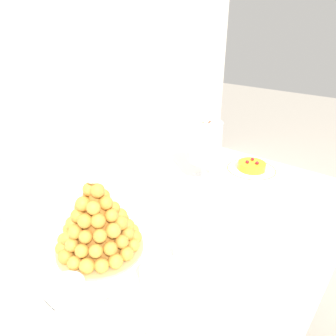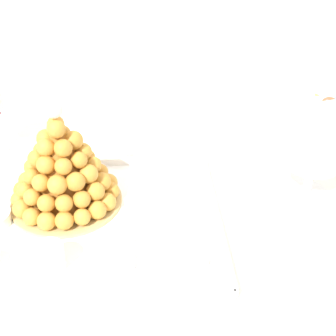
{
  "view_description": "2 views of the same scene",
  "coord_description": "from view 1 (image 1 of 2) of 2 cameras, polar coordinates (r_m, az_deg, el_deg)",
  "views": [
    {
      "loc": [
        -0.58,
        -0.53,
        1.39
      ],
      "look_at": [
        0.03,
        -0.04,
        1.0
      ],
      "focal_mm": 33.19,
      "sensor_mm": 36.0,
      "label": 1
    },
    {
      "loc": [
        -0.01,
        -0.78,
        1.42
      ],
      "look_at": [
        0.04,
        0.02,
        0.9
      ],
      "focal_mm": 49.26,
      "sensor_mm": 36.0,
      "label": 2
    }
  ],
  "objects": [
    {
      "name": "dessert_cup_mid_right",
      "position": [
        0.94,
        8.05,
        -10.3
      ],
      "size": [
        0.05,
        0.05,
        0.05
      ],
      "color": "silver",
      "rests_on": "serving_tray"
    },
    {
      "name": "macaron_goblet",
      "position": [
        1.18,
        6.94,
        4.52
      ],
      "size": [
        0.12,
        0.12,
        0.25
      ],
      "color": "white",
      "rests_on": "buffet_table"
    },
    {
      "name": "fruit_tart_plate",
      "position": [
        1.36,
        15.08,
        0.05
      ],
      "size": [
        0.21,
        0.21,
        0.05
      ],
      "color": "white",
      "rests_on": "buffet_table"
    },
    {
      "name": "serving_tray",
      "position": [
        0.9,
        -6.66,
        -14.55
      ],
      "size": [
        0.53,
        0.45,
        0.02
      ],
      "color": "white",
      "rests_on": "buffet_table"
    },
    {
      "name": "croquembouche",
      "position": [
        0.85,
        -12.85,
        -9.61
      ],
      "size": [
        0.24,
        0.24,
        0.24
      ],
      "color": "tan",
      "rests_on": "serving_tray"
    },
    {
      "name": "dessert_cup_centre",
      "position": [
        0.84,
        3.07,
        -14.67
      ],
      "size": [
        0.06,
        0.06,
        0.06
      ],
      "color": "silver",
      "rests_on": "serving_tray"
    },
    {
      "name": "dessert_cup_mid_left",
      "position": [
        0.78,
        -3.02,
        -19.37
      ],
      "size": [
        0.06,
        0.06,
        0.05
      ],
      "color": "silver",
      "rests_on": "serving_tray"
    },
    {
      "name": "buffet_table",
      "position": [
        1.05,
        -2.73,
        -14.91
      ],
      "size": [
        1.42,
        0.93,
        0.8
      ],
      "color": "brown",
      "rests_on": "ground_plane"
    },
    {
      "name": "creme_brulee_ramekin",
      "position": [
        0.8,
        -18.34,
        -20.31
      ],
      "size": [
        0.09,
        0.09,
        0.02
      ],
      "color": "white",
      "rests_on": "serving_tray"
    },
    {
      "name": "dessert_cup_left",
      "position": [
        0.72,
        -10.06,
        -25.36
      ],
      "size": [
        0.05,
        0.05,
        0.05
      ],
      "color": "silver",
      "rests_on": "serving_tray"
    }
  ]
}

